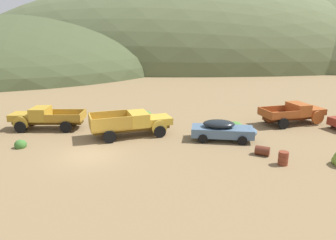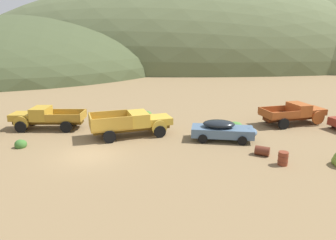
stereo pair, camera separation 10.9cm
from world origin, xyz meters
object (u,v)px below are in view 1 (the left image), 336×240
Objects in this scene: car_chalk_blue at (224,130)px; truck_faded_yellow at (137,123)px; oil_drum_tipped at (262,151)px; truck_mustard at (42,118)px; oil_drum_foreground at (283,158)px; truck_oxide_orange at (296,113)px.

truck_faded_yellow is at bearing 177.81° from car_chalk_blue.
car_chalk_blue is 3.67m from oil_drum_tipped.
car_chalk_blue is (6.78, -1.15, -0.21)m from truck_faded_yellow.
truck_faded_yellow is (8.21, -1.64, 0.03)m from truck_mustard.
car_chalk_blue is 5.89× the size of oil_drum_foreground.
oil_drum_foreground is at bearing -49.85° from truck_faded_yellow.
oil_drum_tipped is (17.05, -5.78, -0.68)m from truck_mustard.
oil_drum_foreground is at bearing -62.53° from oil_drum_tipped.
car_chalk_blue is at bearing -28.89° from truck_faded_yellow.
truck_mustard is 15.25m from car_chalk_blue.
truck_mustard is at bearing 176.92° from car_chalk_blue.
truck_mustard is 7.12× the size of oil_drum_foreground.
truck_mustard is at bearing 161.28° from oil_drum_tipped.
truck_faded_yellow is 6.12× the size of oil_drum_tipped.
truck_mustard is 1.00× the size of truck_oxide_orange.
oil_drum_tipped is at bearing -140.56° from truck_oxide_orange.
truck_mustard is at bearing 157.65° from oil_drum_foreground.
truck_mustard is 0.91× the size of truck_faded_yellow.
truck_mustard is 18.02m from oil_drum_tipped.
truck_oxide_orange is 7.12× the size of oil_drum_foreground.
truck_faded_yellow is 7.82× the size of oil_drum_foreground.
truck_oxide_orange is 10.15m from oil_drum_foreground.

